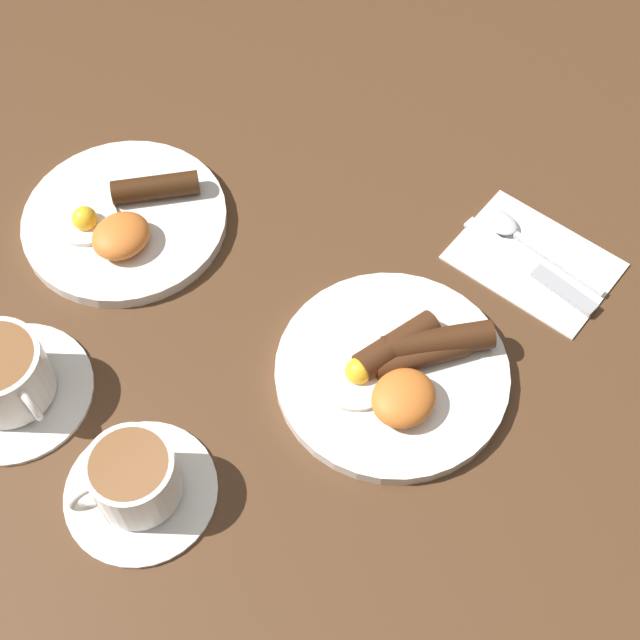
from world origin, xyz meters
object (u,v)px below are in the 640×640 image
at_px(teacup_far, 5,379).
at_px(breakfast_plate_far, 125,220).
at_px(spoon, 511,230).
at_px(teacup_near, 135,481).
at_px(breakfast_plate_near, 396,370).
at_px(knife, 536,270).

bearing_deg(teacup_far, breakfast_plate_far, 18.83).
bearing_deg(spoon, teacup_near, 82.09).
distance_m(teacup_near, teacup_far, 0.18).
relative_size(breakfast_plate_near, breakfast_plate_far, 1.03).
bearing_deg(breakfast_plate_far, spoon, -50.39).
height_order(breakfast_plate_near, teacup_far, teacup_far).
height_order(teacup_near, spoon, teacup_near).
xyz_separation_m(breakfast_plate_far, knife, (0.25, -0.39, -0.01)).
xyz_separation_m(teacup_near, teacup_far, (-0.01, 0.17, 0.00)).
bearing_deg(teacup_near, breakfast_plate_near, -21.79).
height_order(teacup_far, spoon, teacup_far).
relative_size(teacup_near, knife, 0.84).
bearing_deg(teacup_far, spoon, -27.67).
height_order(teacup_far, knife, teacup_far).
height_order(teacup_near, knife, teacup_near).
relative_size(breakfast_plate_near, knife, 1.37).
bearing_deg(knife, teacup_near, 76.62).
distance_m(breakfast_plate_far, teacup_far, 0.23).
distance_m(teacup_near, knife, 0.48).
xyz_separation_m(breakfast_plate_near, spoon, (0.23, 0.02, -0.01)).
bearing_deg(knife, teacup_far, 59.78).
relative_size(teacup_far, spoon, 0.98).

